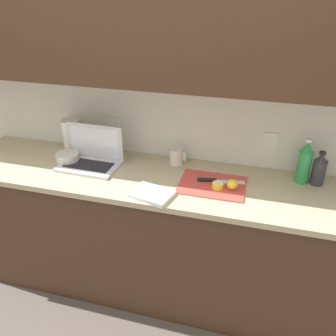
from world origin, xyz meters
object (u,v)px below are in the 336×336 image
laptop (91,156)px  lemon_whole_beside (232,184)px  knife (213,180)px  cutting_board (212,185)px  bottle_oil_tall (319,170)px  paper_towel_roll (72,136)px  lemon_half_cut (218,185)px  bottle_green_soda (304,163)px  bowl_white (68,158)px  measuring_cup (176,156)px

laptop → lemon_whole_beside: size_ratio=6.39×
knife → lemon_whole_beside: bearing=-35.5°
laptop → cutting_board: 0.79m
laptop → lemon_whole_beside: laptop is taller
laptop → lemon_whole_beside: (0.89, -0.07, -0.02)m
bottle_oil_tall → paper_towel_roll: bearing=179.1°
lemon_half_cut → paper_towel_roll: paper_towel_roll is taller
bottle_green_soda → bowl_white: size_ratio=1.85×
lemon_whole_beside → bowl_white: (-1.06, 0.05, -0.00)m
lemon_whole_beside → paper_towel_roll: paper_towel_roll is taller
cutting_board → lemon_whole_beside: lemon_whole_beside is taller
lemon_whole_beside → bottle_oil_tall: (0.46, 0.20, 0.06)m
knife → measuring_cup: measuring_cup is taller
cutting_board → measuring_cup: measuring_cup is taller
knife → bottle_oil_tall: size_ratio=1.34×
bottle_oil_tall → cutting_board: bearing=-162.4°
laptop → lemon_half_cut: size_ratio=5.82×
bottle_oil_tall → paper_towel_roll: paper_towel_roll is taller
paper_towel_roll → laptop: bearing=-36.2°
knife → bowl_white: bowl_white is taller
bottle_green_soda → lemon_half_cut: bearing=-154.8°
bowl_white → paper_towel_roll: 0.20m
cutting_board → lemon_whole_beside: 0.12m
cutting_board → bowl_white: bowl_white is taller
knife → bowl_white: size_ratio=1.87×
paper_towel_roll → cutting_board: bearing=-11.8°
laptop → bottle_green_soda: (1.27, 0.13, 0.07)m
paper_towel_roll → bottle_green_soda: bearing=-0.9°
lemon_half_cut → lemon_whole_beside: size_ratio=1.10×
lemon_whole_beside → paper_towel_roll: 1.14m
knife → bottle_green_soda: 0.53m
cutting_board → measuring_cup: (-0.27, 0.21, 0.05)m
cutting_board → knife: size_ratio=1.37×
knife → bottle_green_soda: bearing=6.4°
laptop → knife: laptop is taller
measuring_cup → paper_towel_roll: size_ratio=0.48×
laptop → knife: 0.78m
laptop → bowl_white: 0.17m
lemon_whole_beside → bottle_green_soda: bottle_green_soda is taller
lemon_whole_beside → measuring_cup: bearing=148.7°
laptop → lemon_half_cut: 0.82m
bottle_green_soda → paper_towel_roll: 1.49m
knife → laptop: bearing=168.0°
lemon_half_cut → knife: bearing=119.8°
bottle_oil_tall → lemon_half_cut: bearing=-158.3°
bottle_green_soda → paper_towel_roll: bottle_green_soda is taller
measuring_cup → lemon_half_cut: bearing=-38.7°
laptop → bowl_white: size_ratio=2.56×
bowl_white → measuring_cup: bearing=14.7°
bottle_green_soda → laptop: bearing=-174.1°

